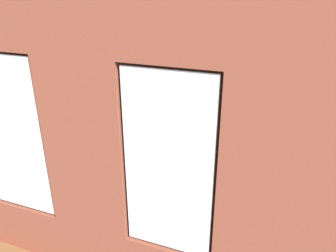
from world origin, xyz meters
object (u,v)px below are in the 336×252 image
cup_ceramic (175,134)px  table_plant_small (152,129)px  potted_plant_corner_far_left (314,245)px  potted_plant_foreground_right (126,86)px  coffee_table (175,139)px  couch_by_window (68,200)px  tv_flatscreen (54,106)px  couch_left (297,188)px  media_console (58,135)px  potted_plant_by_left_couch (278,137)px  potted_plant_between_couches (159,211)px  remote_gray (197,136)px  potted_plant_corner_near_left (312,98)px  potted_plant_near_tv (48,149)px

cup_ceramic → table_plant_small: 0.46m
table_plant_small → potted_plant_corner_far_left: (-2.88, 2.32, 0.10)m
potted_plant_corner_far_left → potted_plant_foreground_right: size_ratio=0.90×
cup_ceramic → potted_plant_foreground_right: bearing=-43.1°
coffee_table → couch_by_window: bearing=71.7°
tv_flatscreen → potted_plant_corner_far_left: (-4.86, 1.96, -0.24)m
couch_left → potted_plant_foreground_right: size_ratio=1.80×
media_console → tv_flatscreen: bearing=-90.0°
potted_plant_by_left_couch → potted_plant_between_couches: potted_plant_between_couches is taller
cup_ceramic → potted_plant_corner_far_left: 3.45m
tv_flatscreen → potted_plant_foreground_right: bearing=-96.8°
media_console → couch_left: bearing=175.7°
couch_left → potted_plant_by_left_couch: bearing=-164.4°
remote_gray → potted_plant_corner_near_left: 2.83m
table_plant_small → potted_plant_by_left_couch: potted_plant_by_left_couch is taller
coffee_table → potted_plant_foreground_right: 2.93m
cup_ceramic → table_plant_small: size_ratio=0.36×
remote_gray → potted_plant_corner_far_left: potted_plant_corner_far_left is taller
remote_gray → potted_plant_between_couches: potted_plant_between_couches is taller
cup_ceramic → tv_flatscreen: 2.51m
table_plant_small → potted_plant_between_couches: (-1.06, 2.17, -0.08)m
table_plant_small → potted_plant_corner_near_left: 3.63m
couch_by_window → remote_gray: bearing=-115.5°
potted_plant_between_couches → cup_ceramic: bearing=-74.8°
couch_left → coffee_table: (2.29, -0.84, 0.07)m
potted_plant_by_left_couch → potted_plant_near_tv: 4.29m
coffee_table → potted_plant_by_left_couch: 2.00m
couch_by_window → cup_ceramic: size_ratio=23.53×
coffee_table → potted_plant_foreground_right: potted_plant_foreground_right is taller
potted_plant_corner_far_left → potted_plant_near_tv: 4.44m
couch_left → potted_plant_corner_far_left: potted_plant_corner_far_left is taller
coffee_table → potted_plant_corner_near_left: potted_plant_corner_near_left is taller
couch_by_window → coffee_table: size_ratio=1.28×
table_plant_small → tv_flatscreen: tv_flatscreen is taller
remote_gray → table_plant_small: bearing=11.5°
coffee_table → potted_plant_by_left_couch: bearing=-161.2°
potted_plant_between_couches → potted_plant_corner_near_left: bearing=-112.9°
potted_plant_corner_near_left → potted_plant_between_couches: (1.83, 4.34, -0.39)m
cup_ceramic → potted_plant_near_tv: 2.35m
potted_plant_between_couches → couch_by_window: bearing=2.0°
coffee_table → potted_plant_between_couches: (-0.62, 2.29, 0.10)m
coffee_table → potted_plant_near_tv: size_ratio=1.25×
potted_plant_foreground_right → potted_plant_corner_near_left: bearing=-179.4°
remote_gray → coffee_table: bearing=13.5°
media_console → potted_plant_foreground_right: size_ratio=0.83×
potted_plant_corner_far_left → potted_plant_foreground_right: potted_plant_foreground_right is taller
couch_by_window → coffee_table: (-0.78, -2.34, 0.07)m
coffee_table → remote_gray: size_ratio=8.67×
table_plant_small → potted_plant_foreground_right: bearing=-51.4°
potted_plant_corner_near_left → potted_plant_corner_far_left: bearing=89.9°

